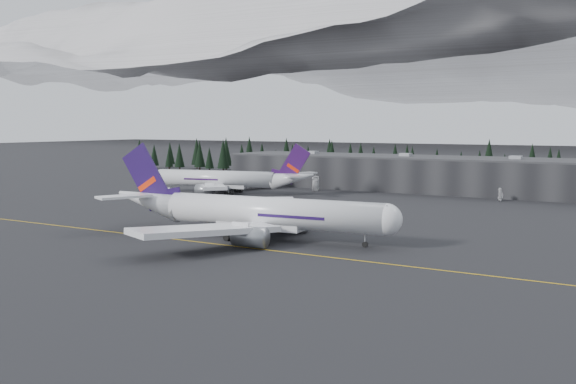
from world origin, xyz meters
The scene contains 8 objects.
ground centered at (0.00, 0.00, 0.00)m, with size 1400.00×1400.00×0.00m, color black.
taxiline centered at (0.00, -2.00, 0.01)m, with size 400.00×0.40×0.02m, color gold.
terminal centered at (0.00, 125.00, 6.30)m, with size 160.00×30.00×12.60m.
treeline centered at (0.00, 162.00, 7.50)m, with size 360.00×20.00×15.00m, color black.
jet_main centered at (-2.68, 7.56, 5.72)m, with size 68.90×63.33×20.28m.
jet_parked centered at (-58.38, 78.88, 5.11)m, with size 60.88×55.64×18.11m.
gse_vehicle_a centered at (-36.38, 102.28, 0.78)m, with size 2.58×5.60×1.56m, color silver.
gse_vehicle_b centered at (29.73, 104.49, 0.73)m, with size 1.73×4.29×1.46m, color silver.
Camera 1 is at (74.23, -106.50, 24.43)m, focal length 40.00 mm.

